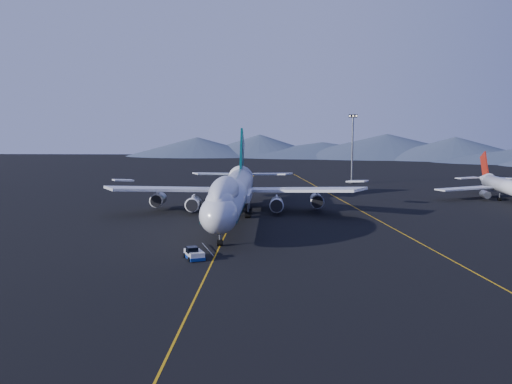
{
  "coord_description": "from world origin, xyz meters",
  "views": [
    {
      "loc": [
        9.91,
        -121.18,
        20.87
      ],
      "look_at": [
        5.08,
        0.18,
        6.0
      ],
      "focal_mm": 40.0,
      "sensor_mm": 36.0,
      "label": 1
    }
  ],
  "objects_px": {
    "boeing_747": "(232,193)",
    "second_jet": "(509,187)",
    "pushback_tug": "(194,255)",
    "floodlight_mast": "(352,149)"
  },
  "relations": [
    {
      "from": "pushback_tug",
      "to": "floodlight_mast",
      "type": "bearing_deg",
      "value": 47.8
    },
    {
      "from": "second_jet",
      "to": "floodlight_mast",
      "type": "relative_size",
      "value": 1.85
    },
    {
      "from": "second_jet",
      "to": "floodlight_mast",
      "type": "distance_m",
      "value": 56.31
    },
    {
      "from": "boeing_747",
      "to": "second_jet",
      "type": "height_order",
      "value": "boeing_747"
    },
    {
      "from": "floodlight_mast",
      "to": "pushback_tug",
      "type": "bearing_deg",
      "value": -109.03
    },
    {
      "from": "pushback_tug",
      "to": "second_jet",
      "type": "relative_size",
      "value": 0.12
    },
    {
      "from": "pushback_tug",
      "to": "floodlight_mast",
      "type": "height_order",
      "value": "floodlight_mast"
    },
    {
      "from": "pushback_tug",
      "to": "boeing_747",
      "type": "bearing_deg",
      "value": 62.06
    },
    {
      "from": "boeing_747",
      "to": "second_jet",
      "type": "relative_size",
      "value": 1.67
    },
    {
      "from": "pushback_tug",
      "to": "floodlight_mast",
      "type": "xyz_separation_m",
      "value": [
        38.0,
        110.18,
        11.3
      ]
    }
  ]
}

